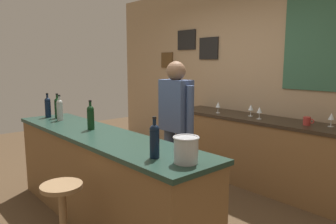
{
  "coord_description": "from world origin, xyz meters",
  "views": [
    {
      "loc": [
        2.73,
        -1.93,
        1.62
      ],
      "look_at": [
        0.06,
        0.45,
        1.05
      ],
      "focal_mm": 34.24,
      "sensor_mm": 36.0,
      "label": 1
    }
  ],
  "objects_px": {
    "bar_stool": "(63,211)",
    "wine_bottle_d": "(91,117)",
    "wine_glass_b": "(251,108)",
    "coffee_mug": "(307,121)",
    "wine_glass_a": "(218,105)",
    "wine_bottle_b": "(57,107)",
    "wine_bottle_e": "(155,140)",
    "wine_bottle_a": "(48,107)",
    "bartender": "(176,124)",
    "wine_glass_d": "(331,117)",
    "ice_bucket": "(186,149)",
    "wine_glass_c": "(260,110)",
    "wine_bottle_c": "(60,109)"
  },
  "relations": [
    {
      "from": "wine_bottle_e",
      "to": "coffee_mug",
      "type": "relative_size",
      "value": 2.45
    },
    {
      "from": "bar_stool",
      "to": "wine_bottle_d",
      "type": "bearing_deg",
      "value": 136.74
    },
    {
      "from": "wine_glass_b",
      "to": "wine_glass_c",
      "type": "distance_m",
      "value": 0.22
    },
    {
      "from": "wine_bottle_a",
      "to": "wine_bottle_c",
      "type": "xyz_separation_m",
      "value": [
        0.31,
        0.02,
        0.0
      ]
    },
    {
      "from": "coffee_mug",
      "to": "wine_bottle_b",
      "type": "bearing_deg",
      "value": -138.49
    },
    {
      "from": "wine_bottle_a",
      "to": "wine_bottle_b",
      "type": "distance_m",
      "value": 0.15
    },
    {
      "from": "wine_bottle_d",
      "to": "wine_glass_b",
      "type": "height_order",
      "value": "wine_bottle_d"
    },
    {
      "from": "wine_bottle_b",
      "to": "coffee_mug",
      "type": "relative_size",
      "value": 2.45
    },
    {
      "from": "wine_glass_b",
      "to": "wine_bottle_d",
      "type": "bearing_deg",
      "value": -105.19
    },
    {
      "from": "wine_bottle_d",
      "to": "wine_glass_c",
      "type": "relative_size",
      "value": 1.97
    },
    {
      "from": "wine_glass_d",
      "to": "coffee_mug",
      "type": "relative_size",
      "value": 1.24
    },
    {
      "from": "wine_bottle_c",
      "to": "ice_bucket",
      "type": "bearing_deg",
      "value": -0.5
    },
    {
      "from": "ice_bucket",
      "to": "coffee_mug",
      "type": "bearing_deg",
      "value": 92.86
    },
    {
      "from": "ice_bucket",
      "to": "wine_glass_a",
      "type": "height_order",
      "value": "ice_bucket"
    },
    {
      "from": "bartender",
      "to": "bar_stool",
      "type": "bearing_deg",
      "value": -80.39
    },
    {
      "from": "ice_bucket",
      "to": "wine_glass_d",
      "type": "bearing_deg",
      "value": 86.96
    },
    {
      "from": "ice_bucket",
      "to": "wine_glass_d",
      "type": "xyz_separation_m",
      "value": [
        0.11,
        2.15,
        -0.01
      ]
    },
    {
      "from": "wine_glass_c",
      "to": "wine_glass_b",
      "type": "bearing_deg",
      "value": 152.09
    },
    {
      "from": "bar_stool",
      "to": "wine_bottle_d",
      "type": "height_order",
      "value": "wine_bottle_d"
    },
    {
      "from": "bar_stool",
      "to": "wine_bottle_a",
      "type": "xyz_separation_m",
      "value": [
        -1.68,
        0.57,
        0.6
      ]
    },
    {
      "from": "wine_glass_b",
      "to": "coffee_mug",
      "type": "distance_m",
      "value": 0.78
    },
    {
      "from": "wine_glass_a",
      "to": "wine_glass_c",
      "type": "xyz_separation_m",
      "value": [
        0.66,
        0.01,
        0.0
      ]
    },
    {
      "from": "bar_stool",
      "to": "coffee_mug",
      "type": "relative_size",
      "value": 5.44
    },
    {
      "from": "wine_bottle_e",
      "to": "ice_bucket",
      "type": "relative_size",
      "value": 1.63
    },
    {
      "from": "bartender",
      "to": "ice_bucket",
      "type": "xyz_separation_m",
      "value": [
        1.02,
        -0.86,
        0.08
      ]
    },
    {
      "from": "bartender",
      "to": "wine_glass_a",
      "type": "height_order",
      "value": "bartender"
    },
    {
      "from": "wine_bottle_a",
      "to": "coffee_mug",
      "type": "distance_m",
      "value": 3.12
    },
    {
      "from": "wine_glass_a",
      "to": "wine_glass_d",
      "type": "relative_size",
      "value": 1.0
    },
    {
      "from": "wine_bottle_c",
      "to": "wine_glass_a",
      "type": "distance_m",
      "value": 2.11
    },
    {
      "from": "wine_glass_a",
      "to": "wine_glass_d",
      "type": "bearing_deg",
      "value": 7.39
    },
    {
      "from": "wine_glass_a",
      "to": "coffee_mug",
      "type": "distance_m",
      "value": 1.24
    },
    {
      "from": "coffee_mug",
      "to": "wine_bottle_a",
      "type": "bearing_deg",
      "value": -139.09
    },
    {
      "from": "wine_bottle_e",
      "to": "wine_glass_c",
      "type": "distance_m",
      "value": 2.11
    },
    {
      "from": "wine_bottle_b",
      "to": "wine_bottle_e",
      "type": "bearing_deg",
      "value": -4.26
    },
    {
      "from": "wine_bottle_b",
      "to": "wine_glass_b",
      "type": "relative_size",
      "value": 1.97
    },
    {
      "from": "wine_bottle_a",
      "to": "wine_bottle_e",
      "type": "bearing_deg",
      "value": -2.19
    },
    {
      "from": "wine_bottle_b",
      "to": "wine_bottle_e",
      "type": "distance_m",
      "value": 2.1
    },
    {
      "from": "wine_bottle_e",
      "to": "wine_glass_b",
      "type": "xyz_separation_m",
      "value": [
        -0.64,
        2.17,
        -0.05
      ]
    },
    {
      "from": "bar_stool",
      "to": "ice_bucket",
      "type": "xyz_separation_m",
      "value": [
        0.78,
        0.57,
        0.56
      ]
    },
    {
      "from": "bar_stool",
      "to": "wine_bottle_c",
      "type": "relative_size",
      "value": 2.22
    },
    {
      "from": "ice_bucket",
      "to": "wine_glass_c",
      "type": "height_order",
      "value": "ice_bucket"
    },
    {
      "from": "wine_bottle_d",
      "to": "wine_glass_d",
      "type": "relative_size",
      "value": 1.97
    },
    {
      "from": "bar_stool",
      "to": "ice_bucket",
      "type": "bearing_deg",
      "value": 36.25
    },
    {
      "from": "bartender",
      "to": "wine_glass_d",
      "type": "distance_m",
      "value": 1.72
    },
    {
      "from": "wine_bottle_a",
      "to": "wine_glass_c",
      "type": "distance_m",
      "value": 2.66
    },
    {
      "from": "wine_bottle_c",
      "to": "ice_bucket",
      "type": "distance_m",
      "value": 2.15
    },
    {
      "from": "wine_bottle_e",
      "to": "wine_glass_b",
      "type": "distance_m",
      "value": 2.26
    },
    {
      "from": "bartender",
      "to": "wine_glass_d",
      "type": "relative_size",
      "value": 10.45
    },
    {
      "from": "wine_bottle_c",
      "to": "wine_bottle_e",
      "type": "bearing_deg",
      "value": -3.23
    },
    {
      "from": "bartender",
      "to": "wine_glass_c",
      "type": "bearing_deg",
      "value": 73.01
    }
  ]
}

